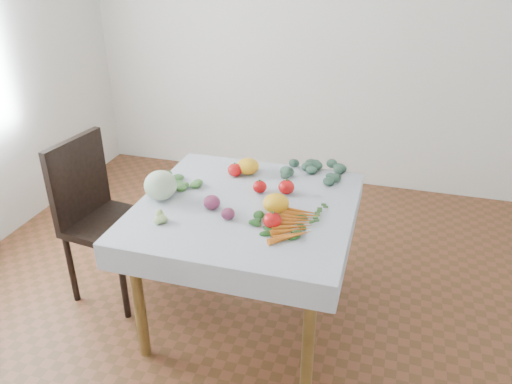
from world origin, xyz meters
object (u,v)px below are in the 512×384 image
Objects in this scene: table at (246,221)px; cabbage at (161,185)px; chair at (98,209)px; carrot_bunch at (295,224)px; heirloom_back at (248,166)px.

cabbage is (-0.46, -0.06, 0.18)m from table.
table is 0.94m from chair.
chair is 2.79× the size of carrot_bunch.
cabbage reaches higher than carrot_bunch.
chair is (-0.94, 0.03, -0.08)m from table.
carrot_bunch is (1.23, -0.18, 0.20)m from chair.
table is at bearing 7.57° from cabbage.
table is 2.81× the size of carrot_bunch.
table is at bearing -74.71° from heirloom_back.
heirloom_back reaches higher than carrot_bunch.
heirloom_back is at bearing 50.61° from cabbage.
heirloom_back reaches higher than table.
heirloom_back is at bearing 22.47° from chair.
table is 1.00× the size of chair.
cabbage is at bearing -129.39° from heirloom_back.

